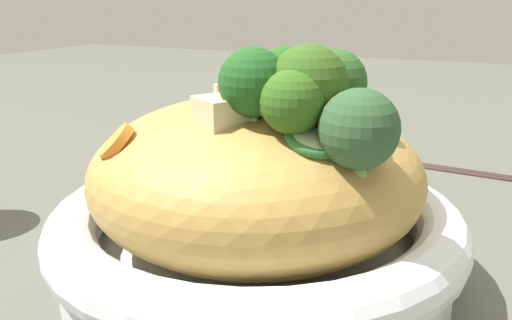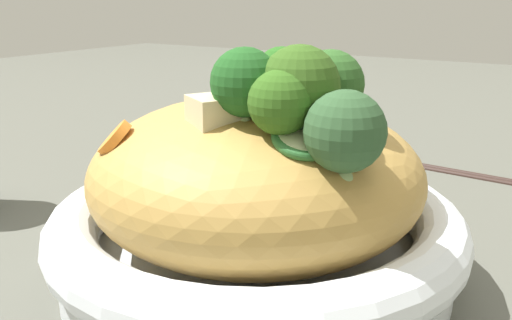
% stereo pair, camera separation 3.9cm
% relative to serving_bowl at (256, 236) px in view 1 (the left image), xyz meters
% --- Properties ---
extents(ground_plane, '(3.00, 3.00, 0.00)m').
position_rel_serving_bowl_xyz_m(ground_plane, '(0.00, 0.00, -0.03)').
color(ground_plane, '#505148').
extents(serving_bowl, '(0.30, 0.30, 0.06)m').
position_rel_serving_bowl_xyz_m(serving_bowl, '(0.00, 0.00, 0.00)').
color(serving_bowl, white).
rests_on(serving_bowl, ground_plane).
extents(noodle_heap, '(0.24, 0.24, 0.11)m').
position_rel_serving_bowl_xyz_m(noodle_heap, '(-0.00, -0.00, 0.05)').
color(noodle_heap, '#B58C45').
rests_on(noodle_heap, serving_bowl).
extents(broccoli_florets, '(0.13, 0.11, 0.07)m').
position_rel_serving_bowl_xyz_m(broccoli_florets, '(0.05, -0.03, 0.11)').
color(broccoli_florets, '#9FC272').
rests_on(broccoli_florets, serving_bowl).
extents(carrot_coins, '(0.10, 0.18, 0.04)m').
position_rel_serving_bowl_xyz_m(carrot_coins, '(-0.04, -0.01, 0.09)').
color(carrot_coins, orange).
rests_on(carrot_coins, serving_bowl).
extents(zucchini_slices, '(0.08, 0.12, 0.03)m').
position_rel_serving_bowl_xyz_m(zucchini_slices, '(0.04, -0.02, 0.10)').
color(zucchini_slices, beige).
rests_on(zucchini_slices, serving_bowl).
extents(chicken_chunks, '(0.10, 0.17, 0.04)m').
position_rel_serving_bowl_xyz_m(chicken_chunks, '(-0.04, 0.03, 0.09)').
color(chicken_chunks, beige).
rests_on(chicken_chunks, serving_bowl).
extents(chopsticks_pair, '(0.20, 0.03, 0.01)m').
position_rel_serving_bowl_xyz_m(chopsticks_pair, '(0.07, 0.33, -0.03)').
color(chopsticks_pair, black).
rests_on(chopsticks_pair, ground_plane).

